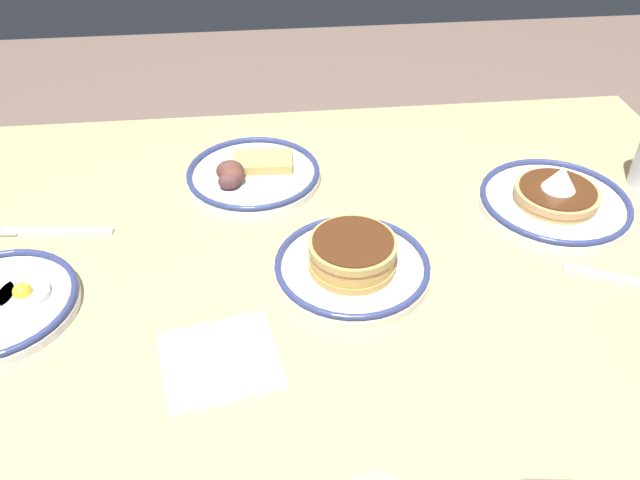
% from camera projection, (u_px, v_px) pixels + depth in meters
% --- Properties ---
extents(dining_table, '(1.41, 0.95, 0.75)m').
position_uv_depth(dining_table, '(338.00, 289.00, 1.08)').
color(dining_table, tan).
rests_on(dining_table, ground_plane).
extents(plate_near_main, '(0.26, 0.26, 0.08)m').
position_uv_depth(plate_near_main, '(555.00, 199.00, 1.10)').
color(plate_near_main, white).
rests_on(plate_near_main, dining_table).
extents(plate_center_pancakes, '(0.24, 0.24, 0.06)m').
position_uv_depth(plate_center_pancakes, '(352.00, 262.00, 0.96)').
color(plate_center_pancakes, silver).
rests_on(plate_center_pancakes, dining_table).
extents(plate_far_companion, '(0.25, 0.25, 0.05)m').
position_uv_depth(plate_far_companion, '(252.00, 174.00, 1.17)').
color(plate_far_companion, white).
rests_on(plate_far_companion, dining_table).
extents(paper_napkin, '(0.17, 0.17, 0.00)m').
position_uv_depth(paper_napkin, '(220.00, 360.00, 0.84)').
color(paper_napkin, white).
rests_on(paper_napkin, dining_table).
extents(fork_near, '(0.17, 0.10, 0.01)m').
position_uv_depth(fork_near, '(628.00, 281.00, 0.96)').
color(fork_near, silver).
rests_on(fork_near, dining_table).
extents(fork_far, '(0.19, 0.04, 0.01)m').
position_uv_depth(fork_far, '(55.00, 231.00, 1.06)').
color(fork_far, silver).
rests_on(fork_far, dining_table).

